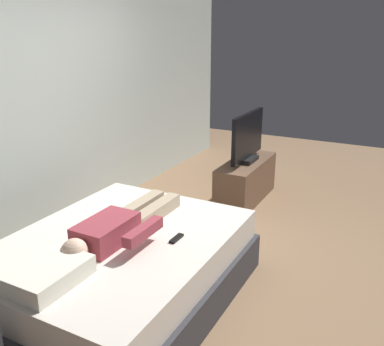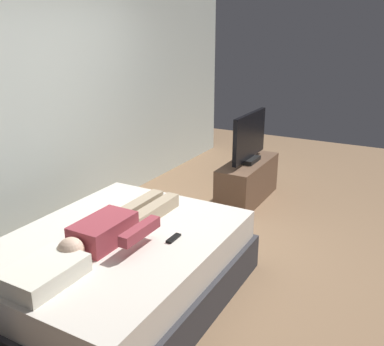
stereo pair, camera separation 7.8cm
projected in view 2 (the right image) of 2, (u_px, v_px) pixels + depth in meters
name	position (u px, v px, depth m)	size (l,w,h in m)	color
ground_plane	(205.00, 262.00, 3.86)	(10.00, 10.00, 0.00)	#8C6B4C
back_wall	(79.00, 90.00, 4.54)	(6.40, 0.10, 2.80)	silver
bed	(117.00, 269.00, 3.26)	(1.99, 1.57, 0.54)	#333338
pillow	(44.00, 273.00, 2.59)	(0.48, 0.34, 0.12)	silver
person	(117.00, 226.00, 3.17)	(1.26, 0.46, 0.18)	#993842
remote	(174.00, 238.00, 3.13)	(0.15, 0.04, 0.02)	black
tv_stand	(248.00, 181.00, 5.19)	(1.10, 0.40, 0.50)	brown
tv	(249.00, 139.00, 5.02)	(0.88, 0.20, 0.59)	black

